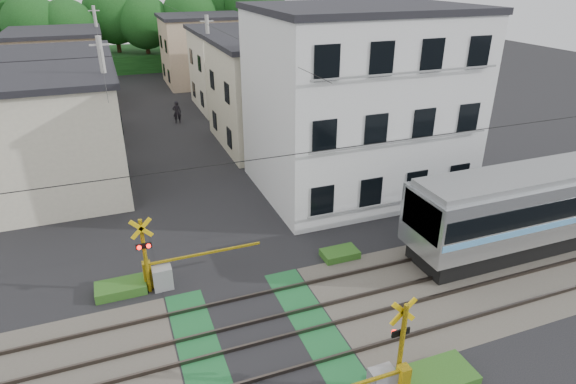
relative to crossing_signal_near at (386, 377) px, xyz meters
name	(u,v)px	position (x,y,z in m)	size (l,w,h in m)	color
ground	(257,334)	(-2.59, 3.65, -0.71)	(120.00, 120.00, 0.00)	black
track_bed	(257,333)	(-2.59, 3.65, -0.67)	(120.00, 120.00, 0.14)	#47423A
crossing_signal_near	(386,377)	(0.00, 0.00, 0.00)	(4.74, 0.65, 3.09)	yellow
crossing_signal_far	(159,272)	(-5.17, 7.31, 0.00)	(4.74, 0.65, 3.09)	yellow
apartment_block	(358,102)	(5.91, 13.15, 3.94)	(10.20, 8.36, 9.30)	white
houses_row	(156,79)	(-2.33, 29.57, 2.53)	(22.07, 31.35, 6.80)	beige
tree_hill	(136,21)	(-1.69, 51.95, 4.61)	(40.00, 12.58, 11.38)	#184918
catenary	(424,203)	(3.41, 3.69, 2.98)	(60.00, 5.04, 7.00)	#2D2D33
utility_poles	(141,76)	(-3.64, 26.66, 3.37)	(7.90, 42.00, 8.00)	#A5A5A0
pedestrian	(177,112)	(-1.21, 28.31, 0.15)	(0.63, 0.41, 1.72)	black
weed_patches	(307,318)	(-0.83, 3.56, -0.53)	(10.25, 8.80, 0.40)	#2D5E1E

